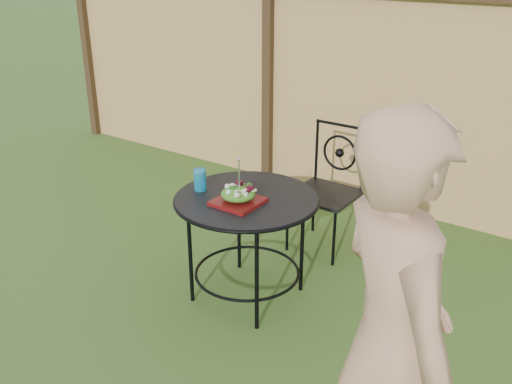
% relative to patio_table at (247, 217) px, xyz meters
% --- Properties ---
extents(ground, '(60.00, 60.00, 0.00)m').
position_rel_patio_table_xyz_m(ground, '(0.22, -0.31, -0.59)').
color(ground, '#244616').
rests_on(ground, ground).
extents(fence, '(8.00, 0.12, 1.90)m').
position_rel_patio_table_xyz_m(fence, '(0.22, 1.89, 0.36)').
color(fence, '#E6B671').
rests_on(fence, ground).
extents(patio_table, '(0.92, 0.92, 0.72)m').
position_rel_patio_table_xyz_m(patio_table, '(0.00, 0.00, 0.00)').
color(patio_table, black).
rests_on(patio_table, ground).
extents(patio_chair, '(0.46, 0.46, 0.95)m').
position_rel_patio_table_xyz_m(patio_chair, '(0.08, 0.94, -0.08)').
color(patio_chair, black).
rests_on(patio_chair, ground).
extents(diner, '(0.76, 0.74, 1.76)m').
position_rel_patio_table_xyz_m(diner, '(1.39, -1.06, 0.29)').
color(diner, tan).
rests_on(diner, ground).
extents(salad_plate, '(0.27, 0.27, 0.02)m').
position_rel_patio_table_xyz_m(salad_plate, '(0.01, -0.11, 0.15)').
color(salad_plate, '#45090A').
rests_on(salad_plate, patio_table).
extents(salad, '(0.21, 0.21, 0.08)m').
position_rel_patio_table_xyz_m(salad, '(0.01, -0.11, 0.20)').
color(salad, '#235614').
rests_on(salad, salad_plate).
extents(fork, '(0.01, 0.01, 0.18)m').
position_rel_patio_table_xyz_m(fork, '(0.02, -0.11, 0.33)').
color(fork, silver).
rests_on(fork, salad).
extents(drinking_glass, '(0.08, 0.08, 0.14)m').
position_rel_patio_table_xyz_m(drinking_glass, '(-0.31, -0.08, 0.21)').
color(drinking_glass, '#0D72A1').
rests_on(drinking_glass, patio_table).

